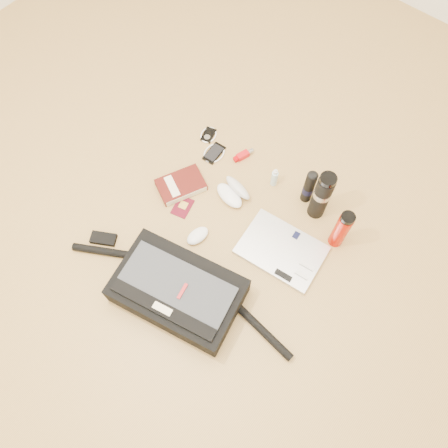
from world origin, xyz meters
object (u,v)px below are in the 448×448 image
(laptop, at_px, (282,250))
(thermos_black, at_px, (322,196))
(thermos_red, at_px, (341,230))
(messenger_bag, at_px, (177,291))
(book, at_px, (181,185))

(laptop, relative_size, thermos_black, 1.31)
(thermos_red, bearing_deg, thermos_black, 156.41)
(messenger_bag, distance_m, book, 0.54)
(messenger_bag, bearing_deg, thermos_black, 60.24)
(messenger_bag, relative_size, thermos_red, 4.26)
(laptop, xyz_separation_m, thermos_black, (0.00, 0.26, 0.14))
(thermos_black, bearing_deg, thermos_red, -23.59)
(laptop, bearing_deg, thermos_red, 44.66)
(messenger_bag, bearing_deg, thermos_red, 47.22)
(book, distance_m, thermos_red, 0.77)
(book, xyz_separation_m, thermos_red, (0.73, 0.24, 0.10))
(book, distance_m, thermos_black, 0.66)
(laptop, relative_size, book, 1.52)
(laptop, height_order, thermos_black, thermos_black)
(book, bearing_deg, laptop, 28.86)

